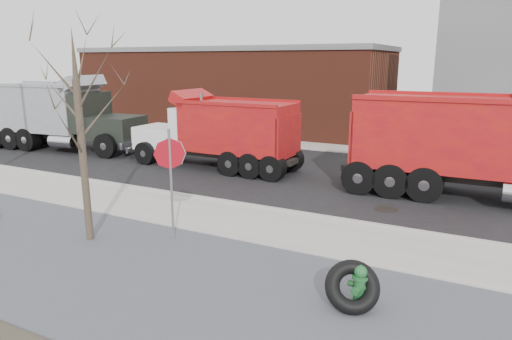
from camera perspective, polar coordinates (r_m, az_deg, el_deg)
The scene contains 14 objects.
ground at distance 12.48m, azimuth -0.76°, elevation -7.20°, with size 120.00×120.00×0.00m, color #383328.
gravel_verge at distance 9.77m, azimuth -10.56°, elevation -13.50°, with size 60.00×5.00×0.03m, color slate.
sidewalk at distance 12.68m, azimuth -0.24°, elevation -6.72°, with size 60.00×2.50×0.06m, color #9E9B93.
curb at distance 13.78m, azimuth 2.23°, elevation -4.94°, with size 60.00×0.15×0.11m, color #9E9B93.
road at distance 18.05m, azimuth 8.52°, elevation -0.75°, with size 60.00×9.40×0.02m, color black.
far_sidewalk at distance 23.41m, azimuth 12.96°, elevation 2.39°, with size 60.00×2.00×0.06m, color #9E9B93.
building_brick at distance 31.44m, azimuth -2.65°, elevation 10.31°, with size 20.20×8.20×5.30m.
bare_tree at distance 11.63m, azimuth -21.30°, elevation 7.08°, with size 3.20×3.20×5.20m.
fire_hydrant at distance 8.78m, azimuth 12.82°, elevation -14.23°, with size 0.47×0.46×0.83m.
truck_tire at distance 8.68m, azimuth 11.95°, elevation -14.09°, with size 1.24×1.15×0.96m.
stop_sign at distance 11.30m, azimuth -10.65°, elevation 0.53°, with size 0.61×0.52×2.83m.
dump_truck_red_a at distance 16.18m, azimuth 26.05°, elevation 3.13°, with size 9.23×2.72×3.70m.
dump_truck_red_b at distance 18.92m, azimuth -4.60°, elevation 4.99°, with size 7.53×2.33×3.18m.
dump_truck_grey at distance 25.09m, azimuth -23.28°, elevation 6.62°, with size 8.29×3.30×3.67m.
Camera 1 is at (5.41, -10.34, 4.42)m, focal length 32.00 mm.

